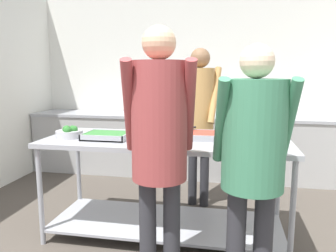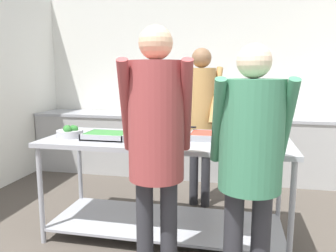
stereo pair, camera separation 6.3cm
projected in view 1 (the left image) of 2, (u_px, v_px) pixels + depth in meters
wall_rear at (196, 83)px, 4.97m from camera, size 4.90×0.06×2.65m
back_counter at (193, 145)px, 4.76m from camera, size 4.74×0.65×0.89m
serving_counter at (166, 171)px, 2.93m from camera, size 2.15×0.82×0.91m
broccoli_bowl at (69, 133)px, 2.94m from camera, size 0.24×0.24×0.11m
serving_tray_vegetables at (107, 136)px, 2.90m from camera, size 0.39×0.30×0.05m
sauce_pan at (165, 129)px, 3.10m from camera, size 0.46×0.32×0.09m
serving_tray_roast at (218, 136)px, 2.88m from camera, size 0.49×0.32×0.05m
plate_stack at (269, 145)px, 2.56m from camera, size 0.25×0.25×0.05m
guest_serving_left at (253, 148)px, 2.05m from camera, size 0.52×0.39×1.66m
guest_serving_right at (159, 135)px, 2.06m from camera, size 0.50×0.41×1.77m
cook_behind_counter at (199, 109)px, 3.55m from camera, size 0.46×0.41×1.74m
water_bottle at (151, 105)px, 4.73m from camera, size 0.08×0.08×0.28m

